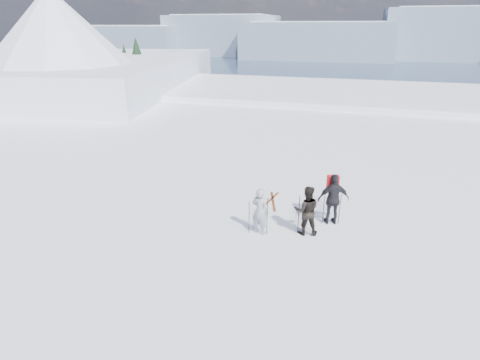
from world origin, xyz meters
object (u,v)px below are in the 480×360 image
object	(u,v)px
skis_loose	(271,201)
skier_pack	(333,199)
skier_grey	(260,211)
skier_dark	(306,210)

from	to	relation	value
skis_loose	skier_pack	bearing A→B (deg)	-25.34
skier_grey	skier_pack	bearing A→B (deg)	-133.33
skier_pack	skis_loose	bearing A→B (deg)	-43.59
skier_dark	skis_loose	xyz separation A→B (m)	(-1.56, 2.06, -0.83)
skier_grey	skier_pack	world-z (taller)	skier_pack
skis_loose	skier_dark	bearing A→B (deg)	-52.82
skier_pack	skis_loose	world-z (taller)	skier_pack
skis_loose	skier_grey	bearing A→B (deg)	-87.45
skier_pack	skis_loose	xyz separation A→B (m)	(-2.35, 1.12, -0.90)
skier_pack	skier_grey	bearing A→B (deg)	12.49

